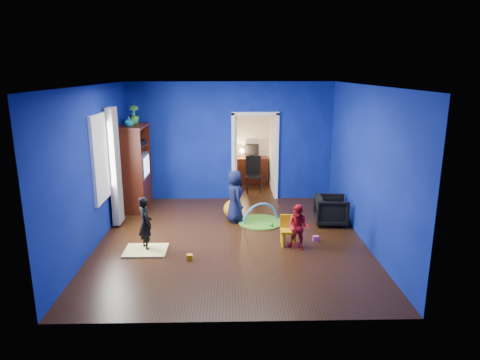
{
  "coord_description": "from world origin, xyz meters",
  "views": [
    {
      "loc": [
        -0.02,
        -7.65,
        3.16
      ],
      "look_at": [
        0.17,
        0.4,
        1.08
      ],
      "focal_mm": 32.0,
      "sensor_mm": 36.0,
      "label": 1
    }
  ],
  "objects_px": {
    "child_black": "(145,223)",
    "folding_chair": "(254,175)",
    "toddler_red": "(298,227)",
    "play_mat": "(261,222)",
    "vase": "(129,122)",
    "hopper_ball": "(233,209)",
    "armchair": "(331,210)",
    "tv_armoire": "(135,167)",
    "child_navy": "(235,196)",
    "crt_tv": "(137,166)",
    "study_desk": "(252,170)",
    "kid_chair": "(288,232)"
  },
  "relations": [
    {
      "from": "study_desk",
      "to": "kid_chair",
      "type": "bearing_deg",
      "value": -84.31
    },
    {
      "from": "child_black",
      "to": "folding_chair",
      "type": "xyz_separation_m",
      "value": [
        2.15,
        3.69,
        -0.04
      ]
    },
    {
      "from": "tv_armoire",
      "to": "folding_chair",
      "type": "xyz_separation_m",
      "value": [
        2.82,
        1.27,
        -0.52
      ]
    },
    {
      "from": "armchair",
      "to": "study_desk",
      "type": "distance_m",
      "value": 3.74
    },
    {
      "from": "toddler_red",
      "to": "folding_chair",
      "type": "xyz_separation_m",
      "value": [
        -0.6,
        3.75,
        0.04
      ]
    },
    {
      "from": "child_navy",
      "to": "crt_tv",
      "type": "relative_size",
      "value": 1.6
    },
    {
      "from": "play_mat",
      "to": "toddler_red",
      "type": "bearing_deg",
      "value": -67.66
    },
    {
      "from": "kid_chair",
      "to": "folding_chair",
      "type": "height_order",
      "value": "folding_chair"
    },
    {
      "from": "toddler_red",
      "to": "kid_chair",
      "type": "height_order",
      "value": "toddler_red"
    },
    {
      "from": "study_desk",
      "to": "play_mat",
      "type": "bearing_deg",
      "value": -89.56
    },
    {
      "from": "child_navy",
      "to": "study_desk",
      "type": "xyz_separation_m",
      "value": [
        0.52,
        3.22,
        -0.18
      ]
    },
    {
      "from": "child_black",
      "to": "hopper_ball",
      "type": "distance_m",
      "value": 2.33
    },
    {
      "from": "vase",
      "to": "folding_chair",
      "type": "bearing_deg",
      "value": 29.14
    },
    {
      "from": "kid_chair",
      "to": "child_navy",
      "type": "bearing_deg",
      "value": 128.54
    },
    {
      "from": "toddler_red",
      "to": "hopper_ball",
      "type": "height_order",
      "value": "toddler_red"
    },
    {
      "from": "tv_armoire",
      "to": "hopper_ball",
      "type": "bearing_deg",
      "value": -18.08
    },
    {
      "from": "toddler_red",
      "to": "play_mat",
      "type": "bearing_deg",
      "value": 139.55
    },
    {
      "from": "armchair",
      "to": "toddler_red",
      "type": "relative_size",
      "value": 0.79
    },
    {
      "from": "tv_armoire",
      "to": "child_black",
      "type": "bearing_deg",
      "value": -74.44
    },
    {
      "from": "study_desk",
      "to": "folding_chair",
      "type": "height_order",
      "value": "folding_chair"
    },
    {
      "from": "crt_tv",
      "to": "hopper_ball",
      "type": "distance_m",
      "value": 2.47
    },
    {
      "from": "toddler_red",
      "to": "crt_tv",
      "type": "xyz_separation_m",
      "value": [
        -3.38,
        2.48,
        0.6
      ]
    },
    {
      "from": "armchair",
      "to": "tv_armoire",
      "type": "xyz_separation_m",
      "value": [
        -4.32,
        1.19,
        0.68
      ]
    },
    {
      "from": "folding_chair",
      "to": "child_navy",
      "type": "bearing_deg",
      "value": -103.01
    },
    {
      "from": "toddler_red",
      "to": "vase",
      "type": "xyz_separation_m",
      "value": [
        -3.42,
        2.18,
        1.65
      ]
    },
    {
      "from": "folding_chair",
      "to": "vase",
      "type": "bearing_deg",
      "value": -150.86
    },
    {
      "from": "tv_armoire",
      "to": "crt_tv",
      "type": "height_order",
      "value": "tv_armoire"
    },
    {
      "from": "crt_tv",
      "to": "play_mat",
      "type": "relative_size",
      "value": 0.74
    },
    {
      "from": "child_navy",
      "to": "tv_armoire",
      "type": "relative_size",
      "value": 0.57
    },
    {
      "from": "child_black",
      "to": "play_mat",
      "type": "distance_m",
      "value": 2.59
    },
    {
      "from": "armchair",
      "to": "play_mat",
      "type": "height_order",
      "value": "armchair"
    },
    {
      "from": "child_black",
      "to": "hopper_ball",
      "type": "relative_size",
      "value": 2.48
    },
    {
      "from": "armchair",
      "to": "child_navy",
      "type": "bearing_deg",
      "value": 88.26
    },
    {
      "from": "tv_armoire",
      "to": "study_desk",
      "type": "xyz_separation_m",
      "value": [
        2.82,
        2.23,
        -0.6
      ]
    },
    {
      "from": "armchair",
      "to": "tv_armoire",
      "type": "height_order",
      "value": "tv_armoire"
    },
    {
      "from": "crt_tv",
      "to": "hopper_ball",
      "type": "bearing_deg",
      "value": -18.39
    },
    {
      "from": "toddler_red",
      "to": "crt_tv",
      "type": "relative_size",
      "value": 1.19
    },
    {
      "from": "study_desk",
      "to": "child_navy",
      "type": "bearing_deg",
      "value": -99.2
    },
    {
      "from": "child_navy",
      "to": "crt_tv",
      "type": "xyz_separation_m",
      "value": [
        -2.26,
        0.98,
        0.46
      ]
    },
    {
      "from": "child_black",
      "to": "child_navy",
      "type": "height_order",
      "value": "child_navy"
    },
    {
      "from": "crt_tv",
      "to": "folding_chair",
      "type": "height_order",
      "value": "crt_tv"
    },
    {
      "from": "tv_armoire",
      "to": "child_navy",
      "type": "bearing_deg",
      "value": -23.18
    },
    {
      "from": "kid_chair",
      "to": "armchair",
      "type": "bearing_deg",
      "value": 47.7
    },
    {
      "from": "hopper_ball",
      "to": "study_desk",
      "type": "xyz_separation_m",
      "value": [
        0.57,
        2.97,
        0.18
      ]
    },
    {
      "from": "kid_chair",
      "to": "play_mat",
      "type": "xyz_separation_m",
      "value": [
        -0.42,
        1.2,
        -0.24
      ]
    },
    {
      "from": "child_navy",
      "to": "hopper_ball",
      "type": "height_order",
      "value": "child_navy"
    },
    {
      "from": "vase",
      "to": "study_desk",
      "type": "bearing_deg",
      "value": 41.92
    },
    {
      "from": "kid_chair",
      "to": "child_black",
      "type": "bearing_deg",
      "value": -175.26
    },
    {
      "from": "child_black",
      "to": "tv_armoire",
      "type": "height_order",
      "value": "tv_armoire"
    },
    {
      "from": "armchair",
      "to": "folding_chair",
      "type": "relative_size",
      "value": 0.72
    }
  ]
}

